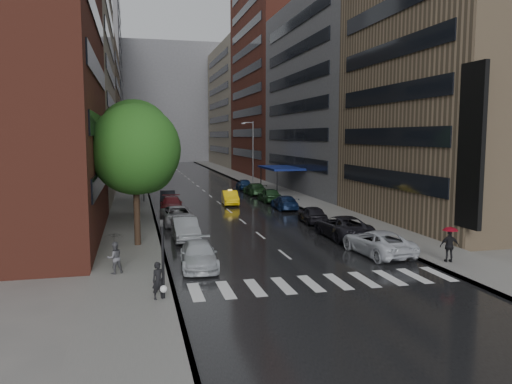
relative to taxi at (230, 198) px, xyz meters
The scene contains 21 objects.
ground 26.36m from the taxi, 91.96° to the right, with size 220.00×220.00×0.00m, color gray.
road 23.69m from the taxi, 92.18° to the left, with size 14.00×140.00×0.01m, color black.
sidewalk_left 25.66m from the taxi, 112.71° to the left, with size 4.00×140.00×0.15m, color gray.
sidewalk_right 25.02m from the taxi, 71.11° to the left, with size 4.00×140.00×0.15m, color gray.
crosswalk 28.35m from the taxi, 91.42° to the right, with size 13.15×2.80×0.01m.
buildings_left 39.23m from the taxi, 116.11° to the left, with size 8.00×108.00×38.00m.
buildings_right 36.41m from the taxi, 65.10° to the left, with size 8.05×109.10×36.00m.
building_far 92.93m from the taxi, 90.56° to the left, with size 40.00×14.00×32.00m, color slate.
tree_near 21.18m from the taxi, 117.70° to the right, with size 5.74×5.74×9.14m.
tree_mid 12.97m from the taxi, 146.86° to the right, with size 6.42×6.42×10.23m.
tree_far 11.63m from the taxi, 154.72° to the left, with size 5.22×5.22×8.32m.
taxi is the anchor object (origin of this frame).
parked_cars_left 12.57m from the taxi, 120.09° to the right, with size 2.74×30.07×1.55m.
parked_cars_right 9.26m from the taxi, 60.93° to the right, with size 2.89×42.50×1.58m.
ped_bag_walker 30.61m from the taxi, 106.50° to the right, with size 0.71×0.57×1.62m.
ped_black_umbrella 26.97m from the taxi, 113.34° to the right, with size 0.96×0.98×2.09m.
ped_red_umbrella 27.74m from the taxi, 74.76° to the right, with size 1.13×0.82×2.01m.
traffic_light 30.55m from the taxi, 106.18° to the right, with size 0.18×0.15×3.45m.
street_lamp_left 10.25m from the taxi, 156.98° to the left, with size 1.74×0.22×9.00m.
street_lamp_right 20.30m from the taxi, 69.93° to the left, with size 1.74×0.22×9.00m.
awning 12.09m from the taxi, 46.99° to the left, with size 4.00×8.00×3.12m.
Camera 1 is at (-8.69, -24.21, 7.15)m, focal length 35.00 mm.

